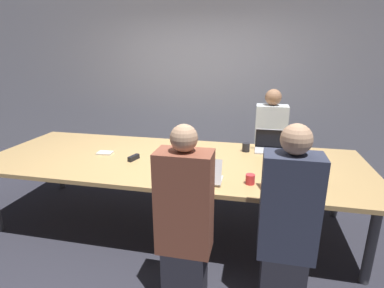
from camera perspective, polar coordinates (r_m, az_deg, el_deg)
ground_plane at (r=3.57m, az=-3.44°, el=-14.65°), size 24.00×24.00×0.00m
curtain_wall at (r=4.99m, az=2.52°, el=11.63°), size 12.00×0.06×2.80m
conference_table at (r=3.24m, az=-3.67°, el=-3.65°), size 4.02×1.48×0.78m
laptop_near_right at (r=2.63m, az=17.11°, el=-6.82°), size 0.35×0.23×0.23m
person_near_right at (r=2.31m, az=17.71°, el=-14.38°), size 0.40×0.24×1.43m
cup_near_right at (r=2.66m, az=11.02°, el=-6.61°), size 0.08×0.08×0.09m
bottle_near_right at (r=2.78m, az=22.53°, el=-4.92°), size 0.07×0.07×0.28m
laptop_far_right at (r=3.58m, az=14.69°, el=-0.14°), size 0.35×0.25×0.25m
person_far_right at (r=4.10m, az=14.55°, el=-0.19°), size 0.40×0.24×1.43m
cup_far_right at (r=3.50m, az=10.23°, el=-0.62°), size 0.09×0.09×0.10m
laptop_near_midright at (r=2.64m, az=1.78°, el=-5.93°), size 0.37×0.23×0.22m
person_near_midright at (r=2.27m, az=-1.42°, el=-14.51°), size 0.40×0.24×1.42m
stapler at (r=3.24m, az=-11.06°, el=-2.59°), size 0.08×0.16×0.05m
notebook at (r=3.51m, az=-16.25°, el=-1.66°), size 0.17×0.13×0.02m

